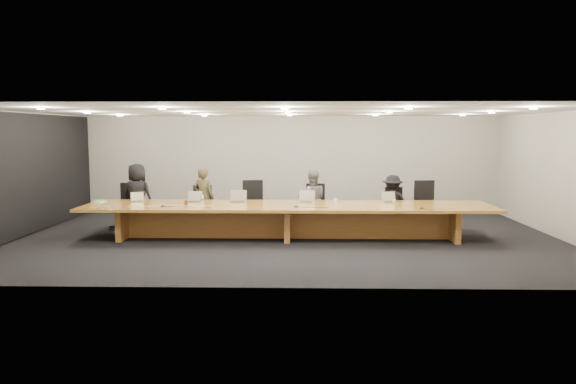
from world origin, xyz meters
name	(u,v)px	position (x,y,z in m)	size (l,w,h in m)	color
ground	(288,238)	(0.00, 0.00, 0.00)	(12.00, 12.00, 0.00)	black
back_wall	(291,165)	(0.00, 4.00, 1.40)	(12.00, 0.02, 2.80)	silver
left_wall_panel	(21,176)	(-5.94, 0.00, 1.37)	(0.08, 7.84, 2.74)	black
conference_table	(288,215)	(0.00, 0.00, 0.52)	(9.00, 1.80, 0.75)	brown
chair_far_left	(124,205)	(-4.06, 1.28, 0.56)	(0.57, 0.57, 1.11)	black
chair_left	(204,207)	(-2.06, 1.16, 0.54)	(0.55, 0.55, 1.07)	black
chair_mid_left	(253,204)	(-0.87, 1.20, 0.60)	(0.61, 0.61, 1.20)	black
chair_mid_right	(317,206)	(0.69, 1.33, 0.55)	(0.56, 0.56, 1.10)	black
chair_right	(393,208)	(2.54, 1.34, 0.51)	(0.52, 0.52, 1.03)	black
chair_far_right	(428,205)	(3.36, 1.24, 0.60)	(0.61, 0.61, 1.20)	black
person_a	(137,196)	(-3.69, 1.15, 0.80)	(0.78, 0.51, 1.59)	black
person_b	(204,198)	(-2.08, 1.20, 0.75)	(0.55, 0.36, 1.50)	#3C3720
person_c	(312,200)	(0.56, 1.16, 0.72)	(0.70, 0.54, 1.44)	slate
person_d	(392,202)	(2.50, 1.19, 0.66)	(0.85, 0.49, 1.32)	black
laptop_a	(138,197)	(-3.46, 0.41, 0.86)	(0.29, 0.21, 0.23)	#BFB192
laptop_b	(194,197)	(-2.14, 0.39, 0.88)	(0.33, 0.24, 0.26)	tan
laptop_c	(238,196)	(-1.15, 0.36, 0.89)	(0.36, 0.26, 0.29)	tan
laptop_d	(306,196)	(0.40, 0.36, 0.89)	(0.36, 0.27, 0.29)	#BCB18F
laptop_e	(390,197)	(2.32, 0.40, 0.88)	(0.32, 0.24, 0.26)	tan
water_bottle	(202,200)	(-1.91, 0.05, 0.85)	(0.06, 0.06, 0.20)	silver
amber_mug	(186,202)	(-2.25, -0.04, 0.80)	(0.08, 0.08, 0.09)	#652D12
paper_cup_near	(335,201)	(1.07, 0.32, 0.80)	(0.08, 0.08, 0.10)	white
paper_cup_far	(394,201)	(2.40, 0.32, 0.79)	(0.07, 0.07, 0.08)	silver
notepad	(100,201)	(-4.35, 0.42, 0.76)	(0.26, 0.21, 0.02)	silver
lime_gadget	(99,200)	(-4.36, 0.43, 0.78)	(0.18, 0.10, 0.03)	#5CD539
av_box	(105,207)	(-3.86, -0.65, 0.77)	(0.22, 0.16, 0.03)	#B1B1B6
mic_left	(163,206)	(-2.69, -0.37, 0.76)	(0.11, 0.11, 0.03)	black
mic_center	(296,206)	(0.19, -0.39, 0.76)	(0.12, 0.12, 0.03)	black
mic_right	(422,208)	(2.83, -0.59, 0.76)	(0.12, 0.12, 0.03)	black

